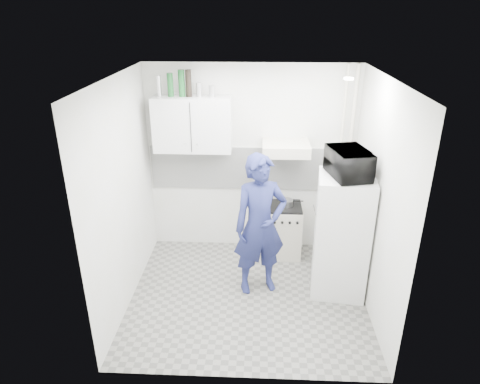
{
  "coord_description": "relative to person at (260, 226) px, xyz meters",
  "views": [
    {
      "loc": [
        0.11,
        -4.26,
        3.25
      ],
      "look_at": [
        -0.11,
        0.3,
        1.25
      ],
      "focal_mm": 32.0,
      "sensor_mm": 36.0,
      "label": 1
    }
  ],
  "objects": [
    {
      "name": "range_hood",
      "position": [
        0.31,
        0.82,
        0.69
      ],
      "size": [
        0.6,
        0.5,
        0.14
      ],
      "primitive_type": "cube",
      "color": "beige",
      "rests_on": "wall_back"
    },
    {
      "name": "ceiling_spot_fixture",
      "position": [
        0.86,
        0.02,
        1.69
      ],
      "size": [
        0.1,
        0.1,
        0.02
      ],
      "primitive_type": "cylinder",
      "color": "white",
      "rests_on": "ceiling"
    },
    {
      "name": "person",
      "position": [
        0.0,
        0.0,
        0.0
      ],
      "size": [
        0.74,
        0.59,
        1.75
      ],
      "primitive_type": "imported",
      "rotation": [
        0.0,
        0.0,
        0.31
      ],
      "color": "navy",
      "rests_on": "floor"
    },
    {
      "name": "fridge",
      "position": [
        0.96,
        0.03,
        -0.12
      ],
      "size": [
        0.69,
        0.69,
        1.5
      ],
      "primitive_type": "cube",
      "rotation": [
        0.0,
        0.0,
        -0.12
      ],
      "color": "silver",
      "rests_on": "floor"
    },
    {
      "name": "pipe_b",
      "position": [
        1.04,
        0.99,
        0.42
      ],
      "size": [
        0.04,
        0.04,
        2.6
      ],
      "primitive_type": "cylinder",
      "color": "beige",
      "rests_on": "floor"
    },
    {
      "name": "bottle_b",
      "position": [
        -1.14,
        0.89,
        1.47
      ],
      "size": [
        0.07,
        0.07,
        0.29
      ],
      "primitive_type": "cylinder",
      "color": "#144C1E",
      "rests_on": "upper_cabinet"
    },
    {
      "name": "wall_right",
      "position": [
        1.26,
        -0.18,
        0.42
      ],
      "size": [
        0.0,
        2.6,
        2.6
      ],
      "primitive_type": "plane",
      "rotation": [
        1.57,
        0.0,
        -1.57
      ],
      "color": "beige",
      "rests_on": "floor"
    },
    {
      "name": "bottle_c",
      "position": [
        -1.0,
        0.89,
        1.49
      ],
      "size": [
        0.08,
        0.08,
        0.33
      ],
      "primitive_type": "cylinder",
      "color": "#144C1E",
      "rests_on": "upper_cabinet"
    },
    {
      "name": "stove_top",
      "position": [
        0.35,
        0.82,
        -0.14
      ],
      "size": [
        0.44,
        0.44,
        0.03
      ],
      "primitive_type": "cube",
      "color": "black",
      "rests_on": "stove"
    },
    {
      "name": "upper_cabinet",
      "position": [
        -0.89,
        0.89,
        0.97
      ],
      "size": [
        1.0,
        0.35,
        0.7
      ],
      "primitive_type": "cube",
      "color": "silver",
      "rests_on": "wall_back"
    },
    {
      "name": "backsplash",
      "position": [
        -0.14,
        1.05,
        0.32
      ],
      "size": [
        2.74,
        0.03,
        0.6
      ],
      "primitive_type": "cube",
      "color": "white",
      "rests_on": "wall_back"
    },
    {
      "name": "wall_left",
      "position": [
        -1.54,
        -0.18,
        0.42
      ],
      "size": [
        0.0,
        2.6,
        2.6
      ],
      "primitive_type": "plane",
      "rotation": [
        1.57,
        0.0,
        1.57
      ],
      "color": "beige",
      "rests_on": "floor"
    },
    {
      "name": "stove",
      "position": [
        0.35,
        0.82,
        -0.51
      ],
      "size": [
        0.45,
        0.45,
        0.73
      ],
      "primitive_type": "cube",
      "color": "beige",
      "rests_on": "floor"
    },
    {
      "name": "floor",
      "position": [
        -0.14,
        -0.18,
        -0.88
      ],
      "size": [
        2.8,
        2.8,
        0.0
      ],
      "primitive_type": "plane",
      "color": "slate",
      "rests_on": "ground"
    },
    {
      "name": "ceiling",
      "position": [
        -0.14,
        -0.18,
        1.72
      ],
      "size": [
        2.8,
        2.8,
        0.0
      ],
      "primitive_type": "plane",
      "color": "white",
      "rests_on": "wall_back"
    },
    {
      "name": "microwave",
      "position": [
        0.96,
        0.03,
        0.78
      ],
      "size": [
        0.64,
        0.5,
        0.31
      ],
      "primitive_type": "imported",
      "rotation": [
        0.0,
        0.0,
        1.8
      ],
      "color": "black",
      "rests_on": "fridge"
    },
    {
      "name": "canister_b",
      "position": [
        -0.63,
        0.89,
        1.4
      ],
      "size": [
        0.08,
        0.08,
        0.14
      ],
      "primitive_type": "cylinder",
      "color": "silver",
      "rests_on": "upper_cabinet"
    },
    {
      "name": "wall_back",
      "position": [
        -0.14,
        1.07,
        0.42
      ],
      "size": [
        2.8,
        0.0,
        2.8
      ],
      "primitive_type": "plane",
      "rotation": [
        1.57,
        0.0,
        0.0
      ],
      "color": "beige",
      "rests_on": "floor"
    },
    {
      "name": "bottle_d",
      "position": [
        -0.92,
        0.89,
        1.49
      ],
      "size": [
        0.07,
        0.07,
        0.33
      ],
      "primitive_type": "cylinder",
      "color": "black",
      "rests_on": "upper_cabinet"
    },
    {
      "name": "saucepan",
      "position": [
        0.36,
        0.82,
        -0.08
      ],
      "size": [
        0.16,
        0.16,
        0.09
      ],
      "primitive_type": "cylinder",
      "color": "silver",
      "rests_on": "stove_top"
    },
    {
      "name": "bottle_a",
      "position": [
        -1.29,
        0.89,
        1.45
      ],
      "size": [
        0.06,
        0.06,
        0.26
      ],
      "primitive_type": "cylinder",
      "color": "silver",
      "rests_on": "upper_cabinet"
    },
    {
      "name": "canister_a",
      "position": [
        -0.79,
        0.89,
        1.41
      ],
      "size": [
        0.07,
        0.07,
        0.17
      ],
      "primitive_type": "cylinder",
      "color": "silver",
      "rests_on": "upper_cabinet"
    },
    {
      "name": "pipe_a",
      "position": [
        1.16,
        0.99,
        0.42
      ],
      "size": [
        0.05,
        0.05,
        2.6
      ],
      "primitive_type": "cylinder",
      "color": "beige",
      "rests_on": "floor"
    }
  ]
}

